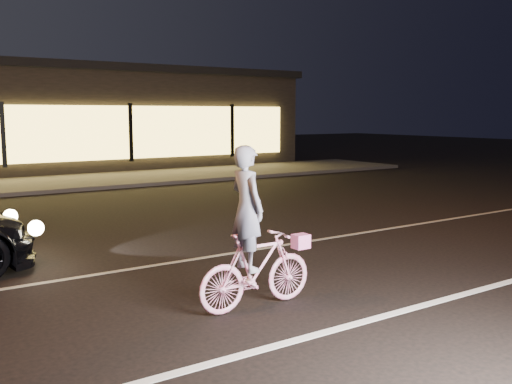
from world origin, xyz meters
TOP-DOWN VIEW (x-y plane):
  - ground at (0.00, 0.00)m, footprint 90.00×90.00m
  - lane_stripe_near at (0.00, -1.50)m, footprint 60.00×0.12m
  - lane_stripe_far at (0.00, 2.00)m, footprint 60.00×0.10m
  - sidewalk at (0.00, 13.00)m, footprint 30.00×4.00m
  - cyclist at (0.05, -0.44)m, footprint 1.54×0.53m

SIDE VIEW (x-z plane):
  - ground at x=0.00m, z-range 0.00..0.00m
  - lane_stripe_near at x=0.00m, z-range 0.00..0.01m
  - lane_stripe_far at x=0.00m, z-range 0.00..0.01m
  - sidewalk at x=0.00m, z-range 0.00..0.12m
  - cyclist at x=0.05m, z-range -0.28..1.66m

